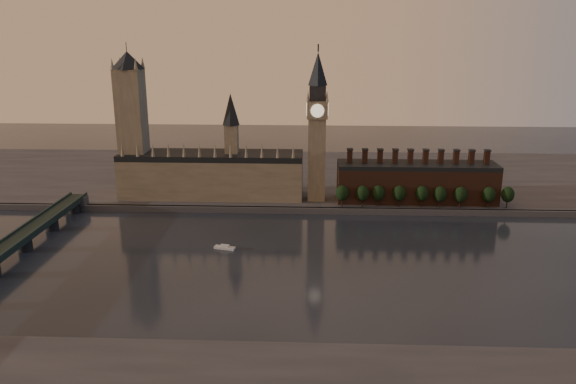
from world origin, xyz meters
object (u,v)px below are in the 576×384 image
Objects in this scene: big_ben at (317,126)px; river_boat at (225,247)px; westminster_bridge at (6,251)px; victoria_tower at (132,120)px.

river_boat is at bearing -121.37° from big_ben.
big_ben is 0.54× the size of westminster_bridge.
victoria_tower is at bearing 144.51° from river_boat.
big_ben is at bearing 34.33° from westminster_bridge.
victoria_tower is 130.12m from big_ben.
victoria_tower is at bearing 177.80° from big_ben.
victoria_tower is at bearing 73.44° from westminster_bridge.
river_boat is (77.48, -91.13, -58.16)m from victoria_tower.
victoria_tower is 133.00m from river_boat.
river_boat is at bearing 13.29° from westminster_bridge.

